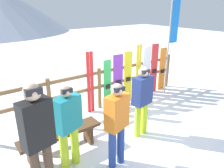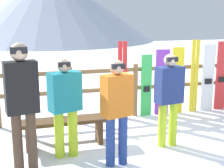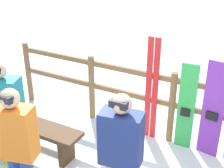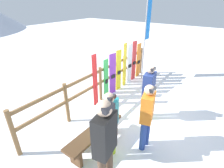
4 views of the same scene
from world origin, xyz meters
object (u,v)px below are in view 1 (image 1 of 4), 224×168
(person_orange, at_px, (117,120))
(snowboard_red, at_px, (154,69))
(snowboard_green, at_px, (107,84))
(snowboard_orange, at_px, (162,69))
(person_teal, at_px, (68,122))
(person_navy, at_px, (142,98))
(snowboard_yellow, at_px, (128,77))
(bench, at_px, (61,137))
(snowboard_purple, at_px, (118,80))
(person_black, at_px, (38,134))
(snowboard_white, at_px, (146,71))
(ski_pair_red, at_px, (90,83))
(ski_pair_yellow, at_px, (138,72))
(rental_flag, at_px, (172,30))

(person_orange, distance_m, snowboard_red, 3.72)
(snowboard_green, xyz_separation_m, snowboard_red, (1.85, 0.00, 0.12))
(person_orange, xyz_separation_m, snowboard_orange, (3.51, 2.03, -0.20))
(person_teal, bearing_deg, person_navy, -1.52)
(person_orange, bearing_deg, snowboard_yellow, 45.47)
(person_navy, bearing_deg, snowboard_yellow, 58.49)
(bench, xyz_separation_m, snowboard_red, (3.76, 1.14, 0.44))
(bench, xyz_separation_m, snowboard_purple, (2.29, 1.14, 0.36))
(person_black, xyz_separation_m, snowboard_yellow, (3.29, 1.93, -0.33))
(snowboard_yellow, bearing_deg, bench, -156.72)
(bench, bearing_deg, snowboard_red, 16.88)
(snowboard_yellow, distance_m, snowboard_white, 0.77)
(bench, distance_m, snowboard_purple, 2.58)
(person_teal, xyz_separation_m, snowboard_yellow, (2.68, 1.55, -0.14))
(person_orange, relative_size, snowboard_purple, 1.08)
(person_teal, xyz_separation_m, ski_pair_red, (1.40, 1.56, -0.06))
(snowboard_white, bearing_deg, snowboard_green, -179.99)
(person_black, xyz_separation_m, person_orange, (1.29, -0.11, -0.17))
(person_navy, relative_size, snowboard_red, 0.98)
(snowboard_purple, xyz_separation_m, snowboard_white, (1.13, 0.00, 0.04))
(ski_pair_red, relative_size, ski_pair_yellow, 1.00)
(person_black, relative_size, person_orange, 1.17)
(snowboard_purple, distance_m, rental_flag, 2.31)
(snowboard_green, relative_size, snowboard_red, 0.85)
(person_teal, relative_size, snowboard_purple, 1.06)
(person_black, distance_m, ski_pair_yellow, 4.19)
(bench, relative_size, snowboard_white, 1.04)
(person_navy, relative_size, snowboard_orange, 1.10)
(snowboard_white, bearing_deg, person_navy, -137.51)
(snowboard_yellow, bearing_deg, person_black, -149.67)
(rental_flag, bearing_deg, snowboard_green, 173.75)
(ski_pair_red, bearing_deg, snowboard_yellow, -0.15)
(person_orange, xyz_separation_m, ski_pair_red, (0.72, 2.04, -0.08))
(person_orange, xyz_separation_m, person_navy, (1.02, 0.44, -0.00))
(bench, xyz_separation_m, person_teal, (-0.02, -0.41, 0.52))
(person_orange, height_order, ski_pair_red, ski_pair_red)
(person_teal, height_order, snowboard_orange, person_teal)
(ski_pair_yellow, bearing_deg, person_navy, -131.10)
(snowboard_yellow, height_order, snowboard_red, snowboard_red)
(person_teal, xyz_separation_m, ski_pair_yellow, (3.09, 1.56, -0.06))
(snowboard_purple, xyz_separation_m, snowboard_orange, (1.88, -0.00, -0.01))
(ski_pair_red, xyz_separation_m, rental_flag, (2.81, -0.25, 1.19))
(ski_pair_red, xyz_separation_m, snowboard_yellow, (1.28, -0.00, -0.08))
(ski_pair_red, xyz_separation_m, snowboard_purple, (0.91, -0.00, -0.10))
(person_teal, height_order, snowboard_white, person_teal)
(snowboard_yellow, bearing_deg, rental_flag, -9.22)
(person_orange, bearing_deg, rental_flag, 26.84)
(person_navy, relative_size, snowboard_yellow, 1.05)
(person_teal, bearing_deg, snowboard_yellow, 30.14)
(person_black, distance_m, person_orange, 1.31)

